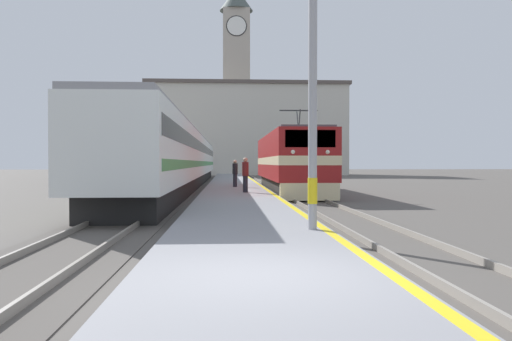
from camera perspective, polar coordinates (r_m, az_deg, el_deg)
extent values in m
plane|color=#514C47|center=(36.94, -2.49, -1.94)|extent=(200.00, 200.00, 0.00)
cube|color=gray|center=(31.94, -2.36, -2.14)|extent=(3.80, 140.00, 0.28)
cube|color=yellow|center=(32.01, 0.77, -1.87)|extent=(0.20, 140.00, 0.00)
cube|color=#514C47|center=(32.16, 3.46, -2.35)|extent=(2.84, 140.00, 0.02)
cube|color=gray|center=(32.08, 2.18, -2.21)|extent=(0.07, 140.00, 0.14)
cube|color=gray|center=(32.25, 4.72, -2.20)|extent=(0.07, 140.00, 0.14)
cube|color=#514C47|center=(32.11, -9.14, -2.36)|extent=(2.84, 140.00, 0.02)
cube|color=gray|center=(32.18, -10.42, -2.21)|extent=(0.07, 140.00, 0.14)
cube|color=gray|center=(32.04, -7.87, -2.22)|extent=(0.07, 140.00, 0.14)
cube|color=black|center=(30.39, 3.85, -1.71)|extent=(2.46, 13.99, 0.90)
cube|color=maroon|center=(30.36, 3.86, 1.58)|extent=(2.90, 15.21, 2.58)
cube|color=beige|center=(30.36, 3.85, 1.09)|extent=(2.92, 15.23, 0.44)
cube|color=beige|center=(23.02, 6.17, -2.43)|extent=(2.75, 0.30, 0.81)
cube|color=black|center=(22.91, 6.21, 3.64)|extent=(2.32, 0.12, 0.80)
sphere|color=white|center=(22.74, 4.24, 2.13)|extent=(0.20, 0.20, 0.20)
sphere|color=white|center=(23.00, 8.19, 2.11)|extent=(0.20, 0.20, 0.20)
cube|color=#4C4C51|center=(30.40, 3.86, 4.12)|extent=(2.61, 14.45, 0.12)
cylinder|color=#333333|center=(26.34, 4.99, 5.84)|extent=(0.06, 0.63, 1.03)
cylinder|color=#333333|center=(27.03, 4.78, 5.71)|extent=(0.06, 0.63, 1.03)
cube|color=#262626|center=(26.73, 4.88, 6.84)|extent=(2.03, 0.08, 0.06)
cube|color=black|center=(38.92, -8.12, -1.14)|extent=(2.46, 48.63, 0.90)
cube|color=silver|center=(38.90, -8.12, 1.64)|extent=(2.90, 50.65, 2.88)
cube|color=black|center=(38.91, -8.12, 2.49)|extent=(2.92, 49.64, 0.64)
cube|color=#338442|center=(38.90, -8.12, 0.79)|extent=(2.92, 49.64, 0.36)
cube|color=gray|center=(38.95, -8.13, 3.91)|extent=(2.67, 50.65, 0.20)
cylinder|color=#9E9EA3|center=(11.83, 6.50, 11.49)|extent=(0.20, 0.20, 7.45)
cylinder|color=yellow|center=(11.64, 6.47, -2.31)|extent=(0.22, 0.22, 0.60)
cylinder|color=#23232D|center=(31.95, -2.41, -1.15)|extent=(0.26, 0.26, 0.82)
cylinder|color=black|center=(31.93, -2.41, 0.20)|extent=(0.34, 0.34, 0.68)
sphere|color=tan|center=(31.93, -2.41, 1.02)|extent=(0.22, 0.22, 0.22)
cylinder|color=#23232D|center=(25.99, -1.22, -1.57)|extent=(0.26, 0.26, 0.87)
cylinder|color=maroon|center=(25.97, -1.23, 0.18)|extent=(0.34, 0.34, 0.72)
sphere|color=tan|center=(25.97, -1.23, 1.24)|extent=(0.23, 0.23, 0.23)
cube|color=#ADA393|center=(86.78, -2.26, 8.92)|extent=(4.53, 4.53, 27.87)
cylinder|color=black|center=(86.72, -2.24, 16.19)|extent=(3.47, 0.06, 3.47)
cylinder|color=white|center=(86.69, -2.24, 16.20)|extent=(3.17, 0.10, 3.17)
cube|color=beige|center=(75.40, -1.04, 4.48)|extent=(28.96, 9.33, 13.07)
cube|color=#564C47|center=(76.13, -1.04, 9.58)|extent=(29.56, 9.93, 0.50)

